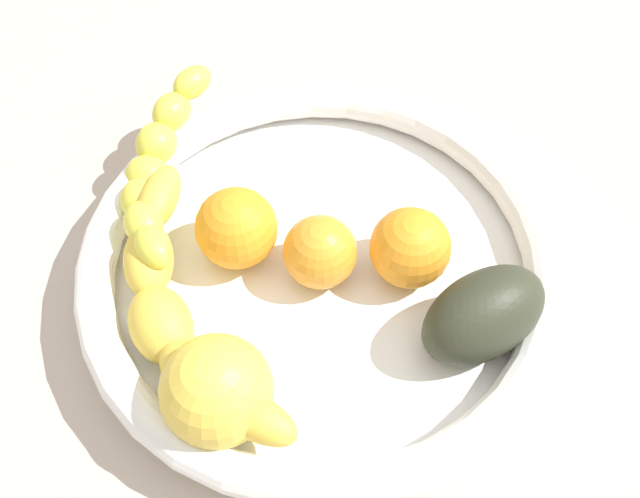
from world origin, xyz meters
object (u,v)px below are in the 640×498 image
(avocado_dark, at_px, (484,315))
(fruit_bowl, at_px, (320,269))
(orange_front, at_px, (236,228))
(apple_yellow, at_px, (217,391))
(orange_mid_right, at_px, (320,256))
(banana_draped_right, at_px, (156,169))
(orange_mid_left, at_px, (410,248))
(banana_draped_left, at_px, (176,314))

(avocado_dark, bearing_deg, fruit_bowl, 163.22)
(orange_front, bearing_deg, apple_yellow, -83.17)
(fruit_bowl, distance_m, orange_mid_right, 0.02)
(orange_front, height_order, avocado_dark, avocado_dark)
(banana_draped_right, distance_m, apple_yellow, 0.19)
(fruit_bowl, height_order, orange_front, orange_front)
(orange_mid_left, bearing_deg, fruit_bowl, -169.70)
(orange_mid_left, bearing_deg, orange_mid_right, -166.99)
(fruit_bowl, distance_m, apple_yellow, 0.13)
(fruit_bowl, xyz_separation_m, apple_yellow, (-0.05, -0.11, 0.03))
(banana_draped_left, distance_m, apple_yellow, 0.07)
(banana_draped_right, bearing_deg, orange_mid_right, -23.08)
(banana_draped_left, relative_size, orange_front, 3.44)
(banana_draped_left, relative_size, banana_draped_right, 1.02)
(orange_mid_right, height_order, apple_yellow, apple_yellow)
(orange_mid_right, relative_size, avocado_dark, 0.57)
(apple_yellow, bearing_deg, avocado_dark, 26.65)
(banana_draped_right, xyz_separation_m, orange_front, (0.07, -0.04, -0.00))
(banana_draped_left, distance_m, orange_mid_left, 0.17)
(fruit_bowl, relative_size, apple_yellow, 4.89)
(orange_mid_right, bearing_deg, apple_yellow, -112.69)
(orange_mid_right, bearing_deg, banana_draped_left, -145.57)
(avocado_dark, bearing_deg, banana_draped_left, -171.94)
(orange_front, bearing_deg, banana_draped_right, 148.05)
(avocado_dark, bearing_deg, orange_mid_right, 164.54)
(banana_draped_left, relative_size, apple_yellow, 2.88)
(banana_draped_left, height_order, orange_mid_left, orange_mid_left)
(banana_draped_left, xyz_separation_m, banana_draped_right, (-0.05, 0.12, 0.00))
(banana_draped_right, height_order, orange_mid_left, orange_mid_left)
(orange_front, bearing_deg, orange_mid_left, 0.92)
(banana_draped_left, xyz_separation_m, orange_mid_right, (0.09, 0.06, -0.00))
(fruit_bowl, distance_m, orange_front, 0.07)
(orange_mid_left, bearing_deg, avocado_dark, -41.20)
(orange_front, relative_size, orange_mid_right, 1.12)
(apple_yellow, bearing_deg, orange_mid_left, 49.35)
(banana_draped_left, bearing_deg, orange_mid_right, 34.43)
(orange_mid_right, xyz_separation_m, apple_yellow, (-0.05, -0.11, 0.01))
(banana_draped_left, bearing_deg, orange_front, 70.41)
(fruit_bowl, height_order, orange_mid_left, orange_mid_left)
(fruit_bowl, xyz_separation_m, orange_front, (-0.06, 0.01, 0.03))
(orange_mid_right, bearing_deg, avocado_dark, -15.46)
(orange_front, relative_size, orange_mid_left, 1.03)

